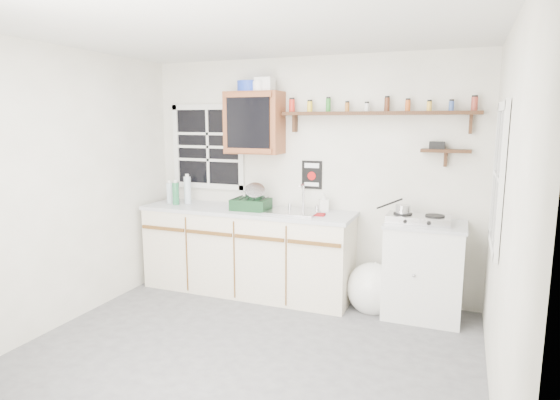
% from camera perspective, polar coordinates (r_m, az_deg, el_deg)
% --- Properties ---
extents(room, '(3.64, 3.24, 2.54)m').
position_cam_1_polar(room, '(3.54, -4.68, -0.15)').
color(room, '#4B4B4D').
rests_on(room, ground).
extents(main_cabinet, '(2.31, 0.63, 0.92)m').
position_cam_1_polar(main_cabinet, '(5.10, -4.05, -6.15)').
color(main_cabinet, beige).
rests_on(main_cabinet, floor).
extents(right_cabinet, '(0.73, 0.57, 0.91)m').
position_cam_1_polar(right_cabinet, '(4.67, 17.08, -8.12)').
color(right_cabinet, silver).
rests_on(right_cabinet, floor).
extents(sink, '(0.52, 0.44, 0.29)m').
position_cam_1_polar(sink, '(4.80, 1.71, -1.38)').
color(sink, '#B7B6BB').
rests_on(sink, main_cabinet).
extents(upper_cabinet, '(0.60, 0.32, 0.65)m').
position_cam_1_polar(upper_cabinet, '(5.02, -3.16, 9.38)').
color(upper_cabinet, '#613018').
rests_on(upper_cabinet, wall_back).
extents(upper_cabinet_clutter, '(0.40, 0.24, 0.14)m').
position_cam_1_polar(upper_cabinet_clutter, '(5.03, -3.05, 13.76)').
color(upper_cabinet_clutter, '#1A37AD').
rests_on(upper_cabinet_clutter, upper_cabinet).
extents(spice_shelf, '(1.91, 0.18, 0.35)m').
position_cam_1_polar(spice_shelf, '(4.71, 11.59, 10.43)').
color(spice_shelf, black).
rests_on(spice_shelf, wall_back).
extents(secondary_shelf, '(0.45, 0.16, 0.24)m').
position_cam_1_polar(secondary_shelf, '(4.66, 19.28, 5.77)').
color(secondary_shelf, black).
rests_on(secondary_shelf, wall_back).
extents(warning_sign, '(0.22, 0.02, 0.30)m').
position_cam_1_polar(warning_sign, '(4.97, 3.90, 3.08)').
color(warning_sign, black).
rests_on(warning_sign, wall_back).
extents(window_back, '(0.93, 0.03, 0.98)m').
position_cam_1_polar(window_back, '(5.46, -8.76, 6.41)').
color(window_back, black).
rests_on(window_back, wall_back).
extents(window_right, '(0.03, 0.78, 1.08)m').
position_cam_1_polar(window_right, '(3.71, 25.16, 2.54)').
color(window_right, black).
rests_on(window_right, wall_back).
extents(water_bottles, '(0.29, 0.18, 0.34)m').
position_cam_1_polar(water_bottles, '(5.39, -12.21, 1.02)').
color(water_bottles, '#AFC2CD').
rests_on(water_bottles, main_cabinet).
extents(dish_rack, '(0.40, 0.30, 0.29)m').
position_cam_1_polar(dish_rack, '(4.93, -3.41, -0.13)').
color(dish_rack, '#103218').
rests_on(dish_rack, main_cabinet).
extents(soap_bottle, '(0.12, 0.12, 0.20)m').
position_cam_1_polar(soap_bottle, '(4.82, 5.37, -0.29)').
color(soap_bottle, silver).
rests_on(soap_bottle, main_cabinet).
extents(rag, '(0.13, 0.12, 0.02)m').
position_cam_1_polar(rag, '(4.65, 4.73, -1.77)').
color(rag, maroon).
rests_on(rag, main_cabinet).
extents(hotplate, '(0.58, 0.31, 0.08)m').
position_cam_1_polar(hotplate, '(4.54, 16.53, -2.20)').
color(hotplate, '#B7B6BB').
rests_on(hotplate, right_cabinet).
extents(saucepan, '(0.34, 0.20, 0.15)m').
position_cam_1_polar(saucepan, '(4.54, 14.68, -1.10)').
color(saucepan, '#B7B6BB').
rests_on(saucepan, hotplate).
extents(trash_bag, '(0.46, 0.42, 0.52)m').
position_cam_1_polar(trash_bag, '(4.75, 11.20, -10.54)').
color(trash_bag, silver).
rests_on(trash_bag, floor).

